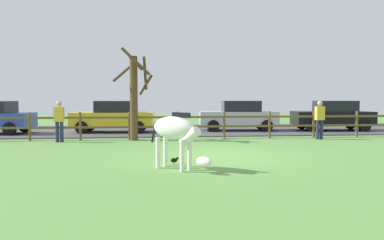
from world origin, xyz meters
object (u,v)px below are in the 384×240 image
(zebra, at_px, (176,132))
(parked_car_yellow, at_px, (114,116))
(parked_car_silver, at_px, (239,115))
(parked_car_black, at_px, (333,115))
(visitor_right_of_tree, at_px, (320,118))
(crow_on_grass, at_px, (174,160))
(visitor_left_of_tree, at_px, (59,119))
(bare_tree, at_px, (134,93))

(zebra, relative_size, parked_car_yellow, 0.37)
(parked_car_silver, height_order, parked_car_black, same)
(parked_car_silver, distance_m, visitor_right_of_tree, 4.84)
(crow_on_grass, relative_size, visitor_left_of_tree, 0.13)
(zebra, bearing_deg, crow_on_grass, 89.67)
(crow_on_grass, height_order, parked_car_silver, parked_car_silver)
(zebra, bearing_deg, visitor_left_of_tree, 123.60)
(bare_tree, relative_size, parked_car_yellow, 0.91)
(crow_on_grass, relative_size, parked_car_black, 0.05)
(parked_car_black, bearing_deg, parked_car_yellow, 178.78)
(visitor_left_of_tree, distance_m, visitor_right_of_tree, 10.77)
(zebra, bearing_deg, parked_car_yellow, 103.49)
(bare_tree, bearing_deg, parked_car_silver, 34.91)
(parked_car_yellow, bearing_deg, parked_car_black, -1.22)
(parked_car_silver, bearing_deg, bare_tree, -145.09)
(zebra, distance_m, parked_car_silver, 11.09)
(zebra, distance_m, visitor_left_of_tree, 7.61)
(visitor_left_of_tree, height_order, visitor_right_of_tree, same)
(parked_car_silver, distance_m, visitor_left_of_tree, 9.14)
(bare_tree, relative_size, parked_car_silver, 0.91)
(parked_car_black, height_order, visitor_left_of_tree, visitor_left_of_tree)
(parked_car_silver, distance_m, parked_car_yellow, 6.43)
(parked_car_yellow, xyz_separation_m, visitor_left_of_tree, (-1.80, -3.73, 0.06))
(bare_tree, distance_m, parked_car_silver, 6.51)
(crow_on_grass, bearing_deg, parked_car_black, 45.71)
(bare_tree, distance_m, visitor_right_of_tree, 7.90)
(bare_tree, bearing_deg, crow_on_grass, -78.10)
(parked_car_silver, relative_size, parked_car_yellow, 1.00)
(crow_on_grass, xyz_separation_m, parked_car_black, (8.93, 9.15, 0.72))
(bare_tree, relative_size, visitor_left_of_tree, 2.29)
(parked_car_black, height_order, visitor_right_of_tree, visitor_right_of_tree)
(visitor_left_of_tree, bearing_deg, zebra, -56.40)
(parked_car_black, xyz_separation_m, visitor_left_of_tree, (-13.15, -3.49, 0.06))
(bare_tree, xyz_separation_m, visitor_right_of_tree, (7.82, -0.43, -1.05))
(parked_car_black, distance_m, visitor_left_of_tree, 13.60)
(parked_car_black, relative_size, parked_car_yellow, 1.00)
(crow_on_grass, xyz_separation_m, visitor_left_of_tree, (-4.22, 5.66, 0.78))
(zebra, height_order, parked_car_silver, parked_car_silver)
(parked_car_silver, height_order, visitor_right_of_tree, visitor_right_of_tree)
(parked_car_yellow, distance_m, visitor_left_of_tree, 4.14)
(crow_on_grass, relative_size, visitor_right_of_tree, 0.13)
(parked_car_yellow, relative_size, visitor_right_of_tree, 2.51)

